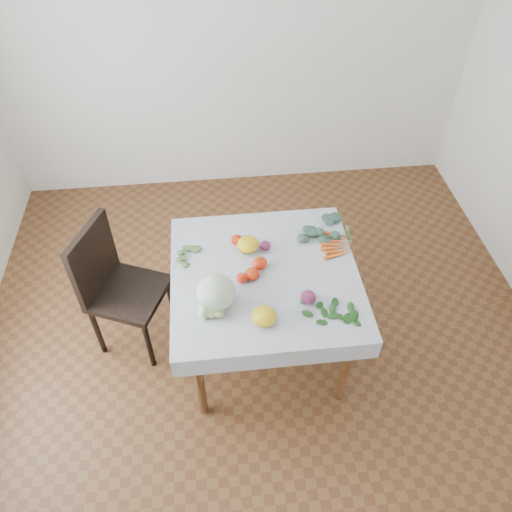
{
  "coord_description": "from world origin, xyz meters",
  "views": [
    {
      "loc": [
        -0.28,
        -2.01,
        2.96
      ],
      "look_at": [
        -0.04,
        0.09,
        0.82
      ],
      "focal_mm": 35.0,
      "sensor_mm": 36.0,
      "label": 1
    }
  ],
  "objects_px": {
    "table": "(265,285)",
    "carrot_bunch": "(337,244)",
    "cabbage": "(216,292)",
    "chair": "(114,282)",
    "heirloom_back": "(248,244)"
  },
  "relations": [
    {
      "from": "chair",
      "to": "heirloom_back",
      "type": "height_order",
      "value": "chair"
    },
    {
      "from": "table",
      "to": "cabbage",
      "type": "height_order",
      "value": "cabbage"
    },
    {
      "from": "chair",
      "to": "carrot_bunch",
      "type": "height_order",
      "value": "chair"
    },
    {
      "from": "cabbage",
      "to": "carrot_bunch",
      "type": "distance_m",
      "value": 0.87
    },
    {
      "from": "table",
      "to": "carrot_bunch",
      "type": "bearing_deg",
      "value": 21.39
    },
    {
      "from": "table",
      "to": "chair",
      "type": "distance_m",
      "value": 0.98
    },
    {
      "from": "carrot_bunch",
      "to": "cabbage",
      "type": "bearing_deg",
      "value": -153.64
    },
    {
      "from": "table",
      "to": "chair",
      "type": "bearing_deg",
      "value": 167.0
    },
    {
      "from": "table",
      "to": "carrot_bunch",
      "type": "xyz_separation_m",
      "value": [
        0.48,
        0.19,
        0.12
      ]
    },
    {
      "from": "chair",
      "to": "carrot_bunch",
      "type": "relative_size",
      "value": 3.65
    },
    {
      "from": "heirloom_back",
      "to": "cabbage",
      "type": "bearing_deg",
      "value": -117.76
    },
    {
      "from": "cabbage",
      "to": "heirloom_back",
      "type": "height_order",
      "value": "cabbage"
    },
    {
      "from": "table",
      "to": "chair",
      "type": "xyz_separation_m",
      "value": [
        -0.95,
        0.22,
        -0.1
      ]
    },
    {
      "from": "table",
      "to": "carrot_bunch",
      "type": "distance_m",
      "value": 0.53
    },
    {
      "from": "cabbage",
      "to": "chair",
      "type": "bearing_deg",
      "value": 147.44
    }
  ]
}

